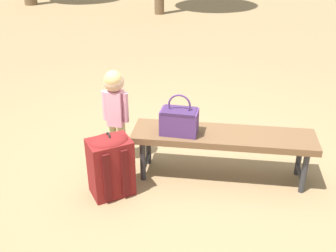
% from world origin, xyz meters
% --- Properties ---
extents(ground_plane, '(40.00, 40.00, 0.00)m').
position_xyz_m(ground_plane, '(0.00, 0.00, 0.00)').
color(ground_plane, '#8C704C').
rests_on(ground_plane, ground).
extents(park_bench, '(1.64, 0.62, 0.45)m').
position_xyz_m(park_bench, '(-0.40, 0.10, 0.39)').
color(park_bench, brown).
rests_on(park_bench, ground).
extents(handbag, '(0.33, 0.20, 0.37)m').
position_xyz_m(handbag, '(-0.02, 0.21, 0.58)').
color(handbag, '#4C2D66').
rests_on(handbag, park_bench).
extents(child_standing, '(0.25, 0.19, 0.93)m').
position_xyz_m(child_standing, '(0.62, 0.10, 0.62)').
color(child_standing, '#CCCC8C').
rests_on(child_standing, ground).
extents(backpack_large, '(0.43, 0.42, 0.59)m').
position_xyz_m(backpack_large, '(0.47, 0.60, 0.29)').
color(backpack_large, maroon).
rests_on(backpack_large, ground).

